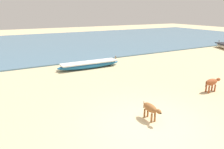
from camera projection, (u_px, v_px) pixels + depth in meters
The scene contains 5 objects.
ground at pixel (150, 127), 6.44m from camera, with size 80.00×80.00×0.00m, color #CCB789.
sea_water at pixel (38, 44), 22.34m from camera, with size 60.00×20.00×0.08m, color slate.
fishing_boat_1 at pixel (90, 65), 12.98m from camera, with size 4.07×0.86×0.60m.
calf_near_brown at pixel (151, 109), 6.73m from camera, with size 0.25×0.87×0.56m.
calf_far_rust at pixel (212, 82), 9.10m from camera, with size 0.94×0.28×0.60m.
Camera 1 is at (-3.74, -4.42, 3.44)m, focal length 33.38 mm.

